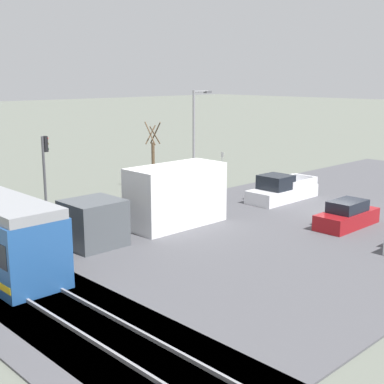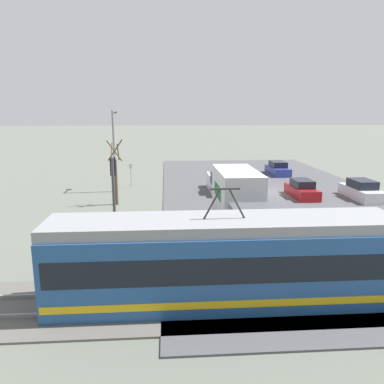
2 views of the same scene
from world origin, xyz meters
TOP-DOWN VIEW (x-y plane):
  - ground_plane at (0.00, 0.00)m, footprint 320.00×320.00m
  - road_surface at (0.00, 0.00)m, footprint 19.28×44.33m
  - rail_bed at (0.00, 18.94)m, footprint 68.85×4.40m
  - box_truck at (4.82, 9.87)m, footprint 2.51×9.65m
  - pickup_truck at (4.44, -0.74)m, footprint 2.09×5.50m
  - sedan_car_0 at (-2.04, 1.88)m, footprint 1.72×4.28m
  - traffic_light_pole at (12.14, 12.51)m, footprint 0.28×0.47m
  - street_tree at (13.25, 3.16)m, footprint 1.20×0.99m
  - street_lamp_near_crossing at (13.95, -1.92)m, footprint 0.36×1.95m
  - no_parking_sign at (12.74, -3.77)m, footprint 0.32×0.08m

SIDE VIEW (x-z plane):
  - ground_plane at x=0.00m, z-range 0.00..0.00m
  - road_surface at x=0.00m, z-range 0.00..0.08m
  - rail_bed at x=0.00m, z-range -0.06..0.16m
  - sedan_car_0 at x=-2.04m, z-range -0.05..1.43m
  - pickup_truck at x=4.44m, z-range -0.14..1.66m
  - no_parking_sign at x=12.74m, z-range 0.25..2.48m
  - box_truck at x=4.82m, z-range -0.05..3.34m
  - street_tree at x=13.25m, z-range -0.23..4.84m
  - traffic_light_pole at x=12.14m, z-range 0.74..5.56m
  - street_lamp_near_crossing at x=13.95m, z-range 0.61..7.85m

